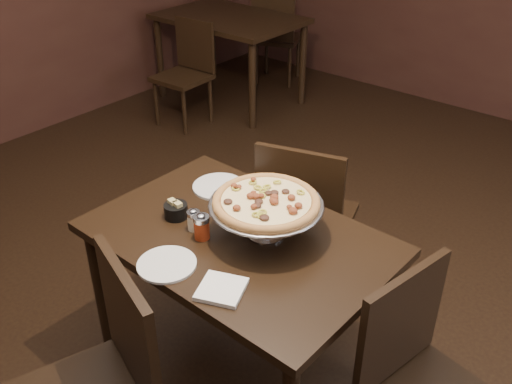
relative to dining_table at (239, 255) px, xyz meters
The scene contains 15 objects.
room 0.77m from the dining_table, 68.70° to the left, with size 6.04×7.04×2.84m.
dining_table is the anchor object (origin of this frame).
background_table 3.26m from the dining_table, 132.65° to the left, with size 1.25×0.83×0.78m.
pizza_stand 0.27m from the dining_table, 42.90° to the left, with size 0.45×0.45×0.19m.
parmesan_shaker 0.23m from the dining_table, 153.21° to the right, with size 0.05×0.05×0.09m.
pepper_flake_shaker 0.21m from the dining_table, 132.98° to the right, with size 0.06×0.06×0.11m.
packet_caddy 0.32m from the dining_table, 166.77° to the right, with size 0.10×0.10×0.08m.
napkin_stack 0.35m from the dining_table, 58.72° to the right, with size 0.15×0.15×0.02m, color white.
plate_left 0.39m from the dining_table, 144.52° to the left, with size 0.24×0.24×0.01m, color white.
plate_near 0.34m from the dining_table, 103.56° to the right, with size 0.22×0.22×0.01m, color white.
serving_spatula 0.27m from the dining_table, 23.38° to the right, with size 0.15×0.15×0.02m.
chair_far 0.61m from the dining_table, 98.21° to the left, with size 0.53×0.53×0.91m.
chair_side 0.83m from the dining_table, ahead, with size 0.49×0.49×0.89m.
bg_chair_far 3.72m from the dining_table, 125.59° to the left, with size 0.55×0.55×0.90m.
bg_chair_near 2.82m from the dining_table, 140.12° to the left, with size 0.42×0.42×0.86m.
Camera 1 is at (1.24, -1.49, 2.06)m, focal length 40.00 mm.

